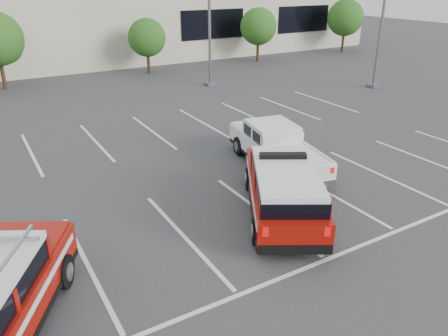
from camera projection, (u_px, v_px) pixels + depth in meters
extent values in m
plane|color=#303033|center=(263.00, 213.00, 13.57)|extent=(120.00, 120.00, 0.00)
cube|color=silver|center=(196.00, 164.00, 17.11)|extent=(23.00, 15.00, 0.01)
cube|color=beige|center=(47.00, 12.00, 37.16)|extent=(60.00, 15.00, 8.00)
cylinder|color=#3F2B19|center=(3.00, 75.00, 28.19)|extent=(0.24, 0.24, 1.84)
sphere|color=#1D5215|center=(4.00, 46.00, 27.84)|extent=(2.24, 2.24, 2.24)
cylinder|color=#3F2B19|center=(149.00, 63.00, 32.92)|extent=(0.24, 0.24, 1.51)
sphere|color=#1D5215|center=(147.00, 38.00, 32.18)|extent=(2.77, 2.77, 2.77)
sphere|color=#1D5215|center=(151.00, 43.00, 32.69)|extent=(1.85, 1.85, 1.85)
cylinder|color=#3F2B19|center=(258.00, 51.00, 37.56)|extent=(0.24, 0.24, 1.67)
sphere|color=#1D5215|center=(258.00, 26.00, 36.73)|extent=(3.07, 3.07, 3.07)
sphere|color=#1D5215|center=(261.00, 32.00, 37.26)|extent=(2.05, 2.05, 2.05)
cylinder|color=#3F2B19|center=(343.00, 42.00, 42.19)|extent=(0.24, 0.24, 1.84)
sphere|color=#1D5215|center=(345.00, 18.00, 41.29)|extent=(3.37, 3.37, 3.37)
sphere|color=#1D5215|center=(346.00, 23.00, 41.84)|extent=(2.24, 2.24, 2.24)
cube|color=#59595E|center=(210.00, 84.00, 29.40)|extent=(0.60, 0.60, 0.20)
cylinder|color=#59595E|center=(209.00, 7.00, 27.42)|extent=(0.18, 0.18, 10.00)
cube|color=#59595E|center=(373.00, 86.00, 28.87)|extent=(0.60, 0.60, 0.20)
cylinder|color=#59595E|center=(384.00, 7.00, 26.90)|extent=(0.18, 0.18, 10.00)
cube|color=maroon|center=(282.00, 192.00, 13.28)|extent=(4.32, 5.52, 0.81)
cube|color=black|center=(286.00, 180.00, 12.60)|extent=(3.41, 4.12, 0.42)
cube|color=silver|center=(286.00, 171.00, 12.48)|extent=(3.34, 4.04, 0.15)
cube|color=black|center=(283.00, 156.00, 13.17)|extent=(1.36, 0.95, 0.14)
cube|color=silver|center=(277.00, 151.00, 16.52)|extent=(2.83, 5.58, 0.77)
cube|color=black|center=(272.00, 132.00, 16.70)|extent=(2.02, 2.17, 0.40)
cube|color=silver|center=(272.00, 125.00, 16.59)|extent=(1.98, 2.13, 0.15)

